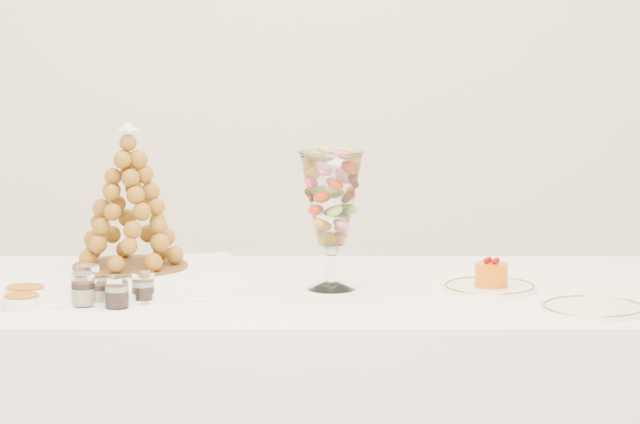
{
  "coord_description": "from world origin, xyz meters",
  "views": [
    {
      "loc": [
        0.02,
        -3.37,
        1.54
      ],
      "look_at": [
        0.09,
        0.22,
        0.99
      ],
      "focal_mm": 85.0,
      "sensor_mm": 36.0,
      "label": 1
    }
  ],
  "objects": [
    {
      "name": "lace_tray",
      "position": [
        -0.41,
        0.22,
        0.82
      ],
      "size": [
        0.73,
        0.6,
        0.02
      ],
      "primitive_type": "cube",
      "rotation": [
        0.0,
        0.0,
        0.19
      ],
      "color": "white",
      "rests_on": "buffet_table"
    },
    {
      "name": "verrine_a",
      "position": [
        -0.45,
        0.07,
        0.85
      ],
      "size": [
        0.06,
        0.06,
        0.07
      ],
      "primitive_type": "cylinder",
      "rotation": [
        0.0,
        0.0,
        -0.05
      ],
      "color": "white",
      "rests_on": "buffet_table"
    },
    {
      "name": "verrine_c",
      "position": [
        -0.32,
        0.0,
        0.85
      ],
      "size": [
        0.06,
        0.06,
        0.07
      ],
      "primitive_type": "cylinder",
      "rotation": [
        0.0,
        0.0,
        0.11
      ],
      "color": "white",
      "rests_on": "buffet_table"
    },
    {
      "name": "spare_plate",
      "position": [
        0.69,
        -0.1,
        0.82
      ],
      "size": [
        0.23,
        0.23,
        0.01
      ],
      "primitive_type": "cylinder",
      "color": "white",
      "rests_on": "buffet_table"
    },
    {
      "name": "ramekin_back",
      "position": [
        -0.59,
        0.03,
        0.83
      ],
      "size": [
        0.1,
        0.1,
        0.03
      ],
      "primitive_type": "cylinder",
      "color": "white",
      "rests_on": "buffet_table"
    },
    {
      "name": "mousse_cake",
      "position": [
        0.49,
        0.12,
        0.85
      ],
      "size": [
        0.08,
        0.08,
        0.07
      ],
      "color": "#DF600A",
      "rests_on": "cake_plate"
    },
    {
      "name": "verrine_b",
      "position": [
        -0.42,
        -0.01,
        0.84
      ],
      "size": [
        0.06,
        0.06,
        0.06
      ],
      "primitive_type": "cylinder",
      "rotation": [
        0.0,
        0.0,
        -0.35
      ],
      "color": "white",
      "rests_on": "buffet_table"
    },
    {
      "name": "verrine_e",
      "position": [
        -0.37,
        -0.05,
        0.85
      ],
      "size": [
        0.06,
        0.06,
        0.07
      ],
      "primitive_type": "cylinder",
      "rotation": [
        0.0,
        0.0,
        0.23
      ],
      "color": "white",
      "rests_on": "buffet_table"
    },
    {
      "name": "verrine_d",
      "position": [
        -0.45,
        -0.03,
        0.85
      ],
      "size": [
        0.06,
        0.06,
        0.07
      ],
      "primitive_type": "cylinder",
      "rotation": [
        0.0,
        0.0,
        -0.0
      ],
      "color": "white",
      "rests_on": "buffet_table"
    },
    {
      "name": "cake_plate",
      "position": [
        0.49,
        0.13,
        0.82
      ],
      "size": [
        0.22,
        0.22,
        0.01
      ],
      "primitive_type": "cylinder",
      "color": "white",
      "rests_on": "buffet_table"
    },
    {
      "name": "ramekin_front",
      "position": [
        -0.58,
        -0.06,
        0.83
      ],
      "size": [
        0.09,
        0.09,
        0.03
      ],
      "primitive_type": "cylinder",
      "color": "white",
      "rests_on": "buffet_table"
    },
    {
      "name": "croquembouche",
      "position": [
        -0.38,
        0.32,
        1.01
      ],
      "size": [
        0.29,
        0.29,
        0.36
      ],
      "rotation": [
        0.0,
        0.0,
        0.18
      ],
      "color": "brown",
      "rests_on": "lace_tray"
    },
    {
      "name": "macaron_vase",
      "position": [
        0.11,
        0.15,
        1.03
      ],
      "size": [
        0.15,
        0.15,
        0.33
      ],
      "color": "white",
      "rests_on": "buffet_table"
    }
  ]
}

